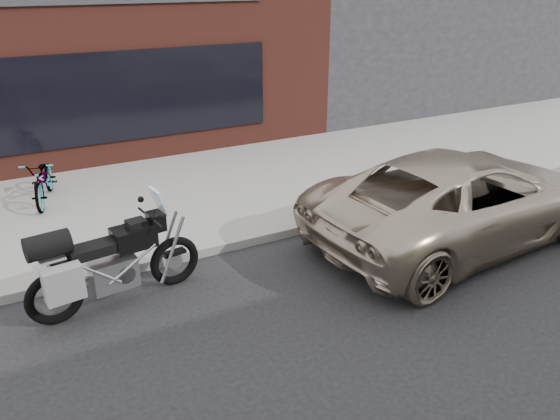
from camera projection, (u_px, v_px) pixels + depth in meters
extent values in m
plane|color=black|center=(381.00, 405.00, 5.86)|extent=(120.00, 120.00, 0.00)
cube|color=gray|center=(177.00, 189.00, 11.50)|extent=(44.00, 6.00, 0.15)
cube|color=#5D271E|center=(25.00, 49.00, 15.44)|extent=(14.00, 10.00, 4.50)
cube|color=black|center=(51.00, 104.00, 11.59)|extent=(10.00, 0.08, 2.00)
cube|color=#242429|center=(371.00, 9.00, 20.27)|extent=(10.00, 10.00, 6.00)
torus|color=black|center=(55.00, 298.00, 7.10)|extent=(0.77, 0.23, 0.76)
torus|color=black|center=(175.00, 261.00, 8.01)|extent=(0.77, 0.23, 0.76)
cube|color=#B7B7BC|center=(114.00, 273.00, 7.48)|extent=(0.67, 0.42, 0.43)
cube|color=black|center=(134.00, 237.00, 7.48)|extent=(0.61, 0.44, 0.30)
cube|color=black|center=(93.00, 250.00, 7.19)|extent=(0.66, 0.40, 0.14)
cube|color=black|center=(63.00, 264.00, 7.01)|extent=(0.37, 0.29, 0.16)
cube|color=black|center=(156.00, 221.00, 7.60)|extent=(0.24, 0.30, 0.25)
cube|color=silver|center=(159.00, 201.00, 7.53)|extent=(0.21, 0.36, 0.38)
cylinder|color=black|center=(150.00, 217.00, 7.53)|extent=(0.14, 0.79, 0.03)
cube|color=#B7B7BC|center=(50.00, 257.00, 6.87)|extent=(0.36, 0.38, 0.03)
cube|color=slate|center=(64.00, 284.00, 6.79)|extent=(0.50, 0.27, 0.45)
cylinder|color=black|center=(48.00, 245.00, 6.81)|extent=(0.58, 0.39, 0.32)
cylinder|color=#B7B7BC|center=(77.00, 283.00, 7.40)|extent=(0.64, 0.18, 0.22)
imported|color=tan|center=(461.00, 198.00, 9.20)|extent=(5.74, 2.99, 1.54)
imported|color=gray|center=(44.00, 180.00, 10.50)|extent=(1.00, 1.79, 0.89)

